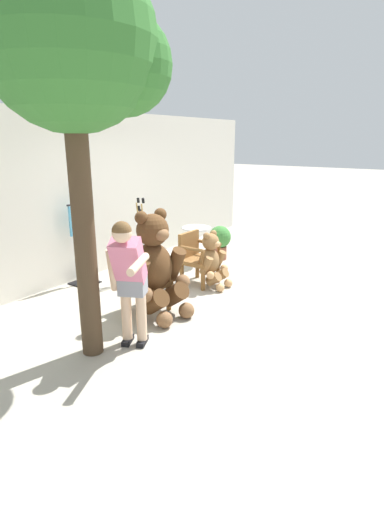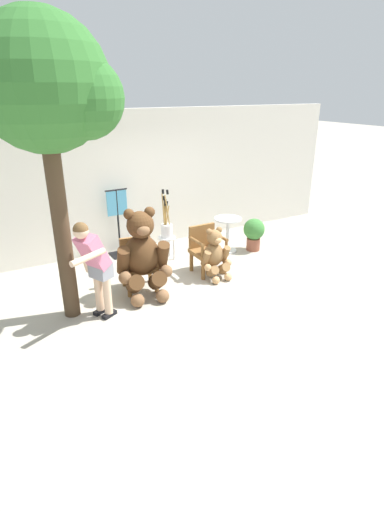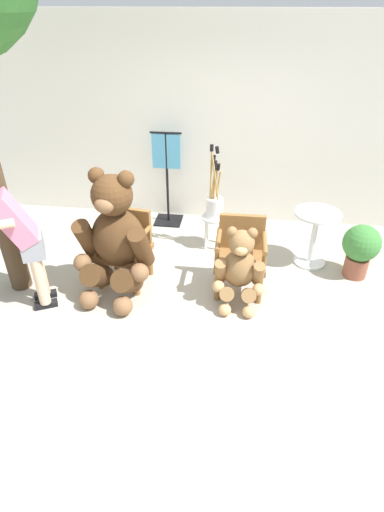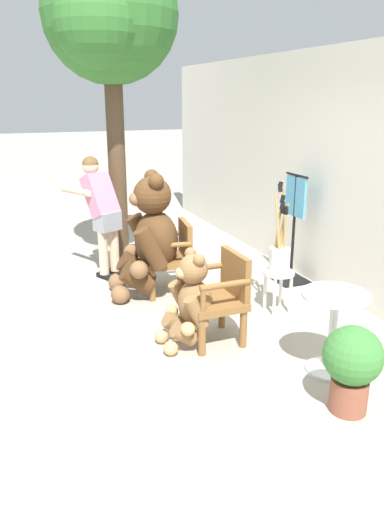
% 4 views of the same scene
% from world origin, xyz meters
% --- Properties ---
extents(ground_plane, '(60.00, 60.00, 0.00)m').
position_xyz_m(ground_plane, '(0.00, 0.00, 0.00)').
color(ground_plane, '#A8A091').
extents(back_wall, '(10.00, 0.16, 2.80)m').
position_xyz_m(back_wall, '(0.00, 2.40, 1.40)').
color(back_wall, silver).
rests_on(back_wall, ground).
extents(wooden_chair_left, '(0.63, 0.60, 0.86)m').
position_xyz_m(wooden_chair_left, '(-0.66, 0.53, 0.46)').
color(wooden_chair_left, brown).
rests_on(wooden_chair_left, ground).
extents(wooden_chair_right, '(0.56, 0.52, 0.86)m').
position_xyz_m(wooden_chair_right, '(0.67, 0.53, 0.46)').
color(wooden_chair_right, brown).
rests_on(wooden_chair_right, ground).
extents(teddy_bear_large, '(0.90, 0.88, 1.46)m').
position_xyz_m(teddy_bear_large, '(-0.68, 0.28, 0.71)').
color(teddy_bear_large, '#4C3019').
rests_on(teddy_bear_large, ground).
extents(teddy_bear_small, '(0.56, 0.52, 0.93)m').
position_xyz_m(teddy_bear_small, '(0.67, 0.24, 0.45)').
color(teddy_bear_small, olive).
rests_on(teddy_bear_small, ground).
extents(person_visitor, '(0.68, 0.69, 1.54)m').
position_xyz_m(person_visitor, '(-1.56, -0.09, 0.91)').
color(person_visitor, black).
rests_on(person_visitor, ground).
extents(white_stool, '(0.34, 0.34, 0.46)m').
position_xyz_m(white_stool, '(0.30, 1.41, 0.36)').
color(white_stool, white).
rests_on(white_stool, ground).
extents(brush_bucket, '(0.22, 0.22, 0.96)m').
position_xyz_m(brush_bucket, '(0.30, 1.41, 0.67)').
color(brush_bucket, white).
rests_on(brush_bucket, white_stool).
extents(round_side_table, '(0.56, 0.56, 0.72)m').
position_xyz_m(round_side_table, '(1.57, 1.17, 0.45)').
color(round_side_table, silver).
rests_on(round_side_table, ground).
extents(patio_tree, '(1.75, 1.67, 4.05)m').
position_xyz_m(patio_tree, '(-1.81, 0.17, 3.14)').
color(patio_tree, '#473523').
rests_on(patio_tree, ground).
extents(potted_plant, '(0.44, 0.44, 0.68)m').
position_xyz_m(potted_plant, '(2.08, 0.95, 0.40)').
color(potted_plant, brown).
rests_on(potted_plant, ground).
extents(clothing_display_stand, '(0.44, 0.40, 1.36)m').
position_xyz_m(clothing_display_stand, '(-0.44, 2.07, 0.72)').
color(clothing_display_stand, black).
rests_on(clothing_display_stand, ground).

